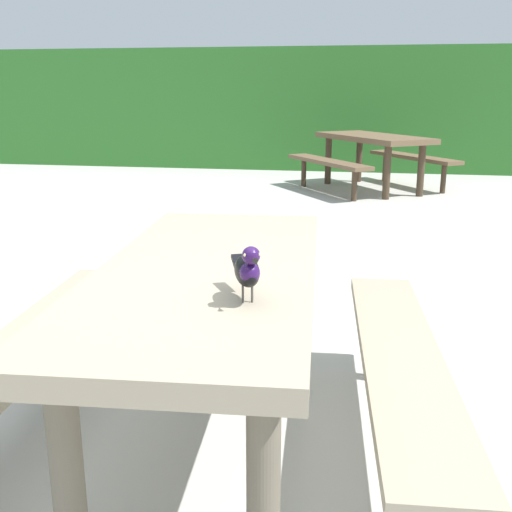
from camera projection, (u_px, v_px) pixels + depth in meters
ground_plane at (195, 470)px, 2.23m from camera, size 60.00×60.00×0.00m
hedge_wall at (337, 108)px, 11.00m from camera, size 28.00×2.32×2.00m
picnic_table_foreground at (209, 313)px, 2.23m from camera, size 1.80×1.85×0.74m
bird_grackle at (248, 270)px, 1.76m from camera, size 0.14×0.27×0.18m
picnic_table_mid_left at (373, 149)px, 8.22m from camera, size 2.36×2.36×0.74m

